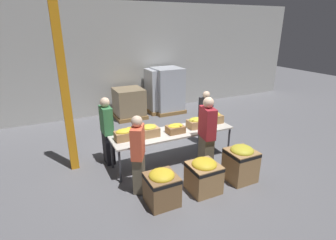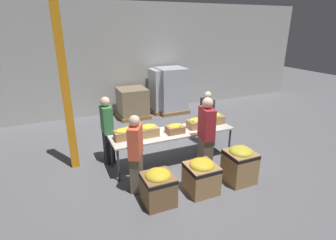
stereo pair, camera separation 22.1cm
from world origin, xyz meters
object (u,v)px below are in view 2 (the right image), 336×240
Objects in this scene: banana_box_2 at (175,128)px; volunteer_0 at (207,118)px; banana_box_3 at (196,123)px; donation_bin_2 at (240,163)px; volunteer_1 at (206,136)px; pallet_stack_2 at (133,103)px; banana_box_1 at (148,130)px; volunteer_2 at (107,131)px; pallet_stack_0 at (162,91)px; donation_bin_1 at (201,175)px; donation_bin_0 at (158,186)px; banana_box_4 at (215,118)px; pallet_stack_1 at (171,90)px; volunteer_3 at (136,154)px; sorting_table at (173,134)px; banana_box_0 at (124,134)px; support_pillar at (65,84)px.

volunteer_0 reaches higher than banana_box_2.
donation_bin_2 is (0.31, -1.36, -0.50)m from banana_box_3.
volunteer_1 reaches higher than pallet_stack_2.
banana_box_1 is 1.02m from volunteer_2.
banana_box_2 is 4.09m from pallet_stack_0.
donation_bin_1 is at bearing 34.20° from volunteer_2.
donation_bin_0 is 1.87m from donation_bin_2.
banana_box_3 is 0.72m from volunteer_1.
banana_box_4 is 0.55m from volunteer_0.
pallet_stack_1 is at bearing 63.24° from donation_bin_0.
pallet_stack_2 is (1.50, 3.01, -0.30)m from volunteer_2.
pallet_stack_1 is 1.57× the size of pallet_stack_2.
banana_box_1 is 0.43× the size of pallet_stack_2.
donation_bin_1 is (1.43, -2.00, -0.45)m from volunteer_2.
volunteer_3 reaches higher than donation_bin_0.
banana_box_3 is 0.24× the size of pallet_stack_1.
sorting_table is 0.17m from banana_box_2.
sorting_table is 1.57m from volunteer_2.
banana_box_3 is 0.23× the size of volunteer_1.
pallet_stack_0 is (0.06, 3.73, -0.12)m from banana_box_4.
volunteer_0 reaches higher than sorting_table.
banana_box_3 reaches higher than donation_bin_0.
banana_box_3 is (1.80, -0.06, 0.00)m from banana_box_0.
support_pillar is at bearing 64.23° from volunteer_3.
sorting_table is at bearing 124.68° from donation_bin_2.
pallet_stack_0 is (0.82, 4.52, -0.06)m from volunteer_1.
volunteer_2 is 1.53× the size of pallet_stack_2.
banana_box_3 is 3.87m from pallet_stack_0.
banana_box_1 is at bearing -100.79° from pallet_stack_2.
donation_bin_1 is at bearing -43.28° from support_pillar.
volunteer_2 is 1.44m from volunteer_3.
volunteer_1 is 4.59m from pallet_stack_0.
volunteer_1 reaches higher than banana_box_0.
volunteer_1 reaches higher than volunteer_2.
volunteer_1 is (0.48, -0.71, 0.13)m from sorting_table.
volunteer_0 is 0.86× the size of volunteer_1.
support_pillar is 4.83m from pallet_stack_0.
pallet_stack_0 is at bearing 176.38° from volunteer_0.
support_pillar reaches higher than donation_bin_1.
volunteer_1 is at bearing -24.81° from banana_box_0.
donation_bin_2 is (2.12, -1.42, -0.50)m from banana_box_0.
banana_box_2 is at bearing -113.01° from pallet_stack_1.
volunteer_2 reaches higher than sorting_table.
donation_bin_1 is at bearing -0.00° from donation_bin_0.
volunteer_3 reaches higher than banana_box_2.
banana_box_3 is at bearing -172.57° from banana_box_4.
volunteer_1 reaches higher than pallet_stack_1.
donation_bin_0 is (-0.30, -1.38, -0.56)m from banana_box_1.
banana_box_3 is 3.72m from pallet_stack_2.
support_pillar is 4.97m from pallet_stack_1.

